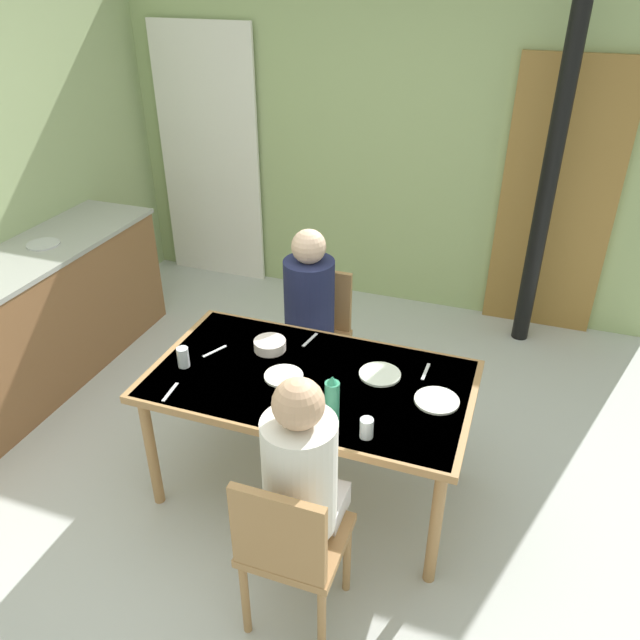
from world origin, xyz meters
The scene contains 22 objects.
ground_plane centered at (0.00, 0.00, 0.00)m, with size 6.32×6.32×0.00m, color #B8BCB7.
wall_back centered at (0.00, 2.43, 1.26)m, with size 4.39×0.10×2.52m, color #9BB074.
door_wooden centered at (1.37, 2.35, 1.00)m, with size 0.80×0.05×2.00m, color olive.
stove_pipe_column centered at (1.28, 2.08, 1.26)m, with size 0.12×0.12×2.52m, color black.
curtain_panel centered at (-1.42, 2.33, 1.06)m, with size 0.90×0.03×2.12m, color white.
kitchen_counter centered at (-1.77, 0.32, 0.45)m, with size 0.61×2.34×0.91m.
dining_table centered at (0.31, 0.07, 0.66)m, with size 1.60×0.89×0.73m.
chair_near_diner centered at (0.52, -0.72, 0.50)m, with size 0.40×0.40×0.87m.
chair_far_diner centered at (0.06, 0.87, 0.50)m, with size 0.40×0.40×0.87m.
person_near_diner centered at (0.52, -0.59, 0.78)m, with size 0.30×0.37×0.77m.
person_far_diner centered at (0.06, 0.73, 0.78)m, with size 0.30×0.37×0.77m.
water_bottle_green_near centered at (0.53, -0.23, 0.86)m, with size 0.07×0.07×0.27m.
serving_bowl_center centered at (0.02, 0.25, 0.76)m, with size 0.17×0.17×0.06m, color silver.
dinner_plate_near_left centered at (0.63, 0.21, 0.74)m, with size 0.21×0.21×0.01m, color white.
dinner_plate_near_right centered at (0.19, 0.04, 0.74)m, with size 0.19×0.19×0.01m, color white.
dinner_plate_far_center centered at (0.94, 0.10, 0.74)m, with size 0.21×0.21×0.01m, color white.
drinking_glass_by_near_diner centered at (0.70, -0.25, 0.78)m, with size 0.06×0.06×0.09m, color silver.
drinking_glass_by_far_diner centered at (-0.33, -0.04, 0.78)m, with size 0.06×0.06×0.11m, color silver.
cutlery_knife_near centered at (0.19, 0.40, 0.73)m, with size 0.15×0.02×0.00m, color silver.
cutlery_fork_near centered at (-0.28, -0.26, 0.73)m, with size 0.15×0.02×0.00m, color silver.
cutlery_knife_far centered at (-0.24, 0.13, 0.73)m, with size 0.15×0.02×0.00m, color silver.
cutlery_fork_far centered at (0.84, 0.32, 0.73)m, with size 0.15×0.02×0.00m, color silver.
Camera 1 is at (1.20, -2.28, 2.54)m, focal length 35.02 mm.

